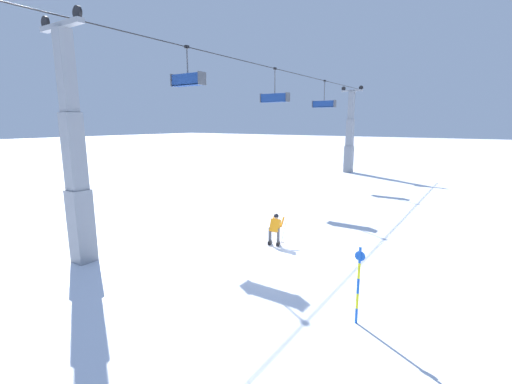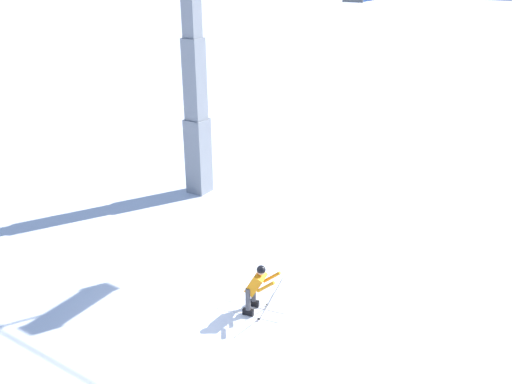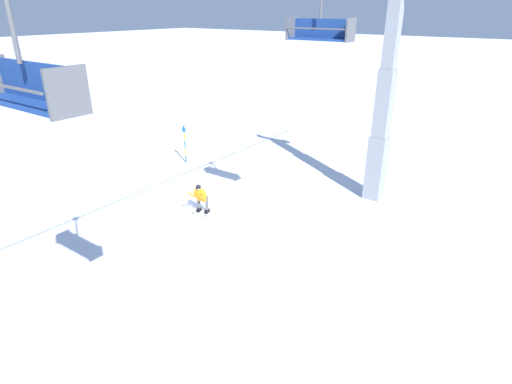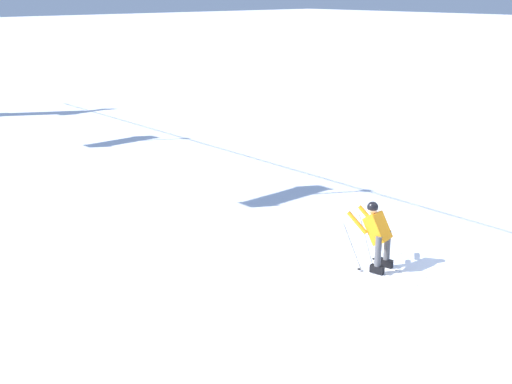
# 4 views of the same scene
# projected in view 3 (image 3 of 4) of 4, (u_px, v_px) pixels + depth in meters

# --- Properties ---
(ground_plane) EXTENTS (260.00, 260.00, 0.00)m
(ground_plane) POSITION_uv_depth(u_px,v_px,m) (201.00, 197.00, 19.71)
(ground_plane) COLOR white
(skier_carving_main) EXTENTS (1.80, 0.90, 1.53)m
(skier_carving_main) POSITION_uv_depth(u_px,v_px,m) (201.00, 197.00, 17.80)
(skier_carving_main) COLOR white
(skier_carving_main) RESTS_ON ground_plane
(lift_tower_near) EXTENTS (0.75, 2.56, 9.31)m
(lift_tower_near) POSITION_uv_depth(u_px,v_px,m) (383.00, 116.00, 18.12)
(lift_tower_near) COLOR gray
(lift_tower_near) RESTS_ON ground_plane
(chairlift_seat_nearest) EXTENTS (0.61, 1.95, 1.94)m
(chairlift_seat_nearest) POSITION_uv_depth(u_px,v_px,m) (321.00, 29.00, 12.06)
(chairlift_seat_nearest) COLOR black
(chairlift_seat_second) EXTENTS (0.61, 2.16, 2.35)m
(chairlift_seat_second) POSITION_uv_depth(u_px,v_px,m) (29.00, 83.00, 5.84)
(chairlift_seat_second) COLOR black
(trail_marker_pole) EXTENTS (0.07, 0.28, 2.21)m
(trail_marker_pole) POSITION_uv_depth(u_px,v_px,m) (185.00, 143.00, 23.62)
(trail_marker_pole) COLOR blue
(trail_marker_pole) RESTS_ON ground_plane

